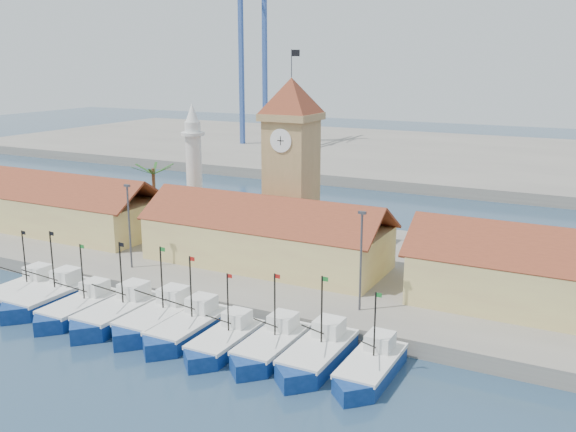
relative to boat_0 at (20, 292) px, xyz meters
The scene contains 21 objects.
ground 18.29m from the boat_0, ahead, with size 400.00×400.00×0.00m, color #1C324B.
quay 28.05m from the boat_0, 49.84° to the left, with size 140.00×32.00×1.50m, color gray.
terminal 108.95m from the boat_0, 80.44° to the left, with size 240.00×80.00×2.00m, color gray.
boat_0 is the anchor object (origin of this frame).
boat_1 3.80m from the boat_0, ahead, with size 3.70×10.15×7.68m.
boat_2 8.37m from the boat_0, ahead, with size 3.46×9.48×7.17m.
boat_3 12.45m from the boat_0, ahead, with size 3.76×10.29×7.78m.
boat_4 16.48m from the boat_0, ahead, with size 3.73×10.21×7.72m.
boat_5 19.88m from the boat_0, ahead, with size 3.59×9.83×7.44m.
boat_6 24.09m from the boat_0, ahead, with size 3.26×8.93×6.76m.
boat_7 27.95m from the boat_0, ahead, with size 3.43×9.39×7.11m.
boat_8 31.92m from the boat_0, ahead, with size 3.59×9.85×7.45m.
boat_9 36.32m from the boat_0, ahead, with size 3.34×9.15×6.92m.
hall_left 22.54m from the boat_0, 128.58° to the left, with size 31.20×10.13×7.61m.
hall_center 25.33m from the boat_0, 43.94° to the left, with size 27.04×10.13×7.61m.
clock_tower 31.66m from the boat_0, 52.33° to the left, with size 5.80×5.80×22.70m.
minaret 27.15m from the boat_0, 83.07° to the left, with size 3.00×3.00×16.30m.
palm_tree 24.15m from the boat_0, 94.65° to the left, with size 5.60×5.03×8.39m.
lamp_posts 21.62m from the boat_0, 26.91° to the left, with size 80.70×0.25×9.03m.
crane_blue_far 107.60m from the boat_0, 109.65° to the left, with size 1.00×35.30×47.98m.
crane_blue_near 112.06m from the boat_0, 106.85° to the left, with size 1.00×30.48×44.49m.
Camera 1 is at (32.92, -38.20, 23.23)m, focal length 40.00 mm.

